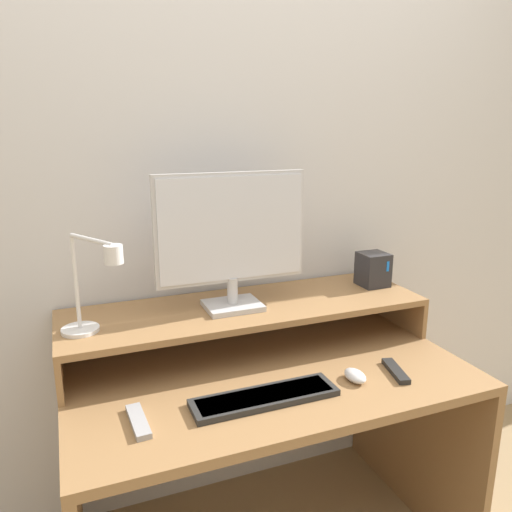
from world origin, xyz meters
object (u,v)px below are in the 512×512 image
(router_dock, at_px, (373,269))
(remote_control, at_px, (138,421))
(desk_lamp, at_px, (92,291))
(mouse, at_px, (355,376))
(monitor, at_px, (232,236))
(keyboard, at_px, (265,397))
(remote_secondary, at_px, (396,371))

(router_dock, height_order, remote_control, router_dock)
(desk_lamp, distance_m, mouse, 0.82)
(monitor, bearing_deg, desk_lamp, -168.56)
(mouse, xyz_separation_m, remote_control, (-0.65, 0.01, -0.01))
(desk_lamp, xyz_separation_m, keyboard, (0.43, -0.26, -0.29))
(monitor, bearing_deg, keyboard, -94.29)
(monitor, distance_m, remote_secondary, 0.67)
(router_dock, relative_size, remote_control, 0.81)
(mouse, bearing_deg, keyboard, -179.46)
(router_dock, bearing_deg, desk_lamp, -172.99)
(monitor, relative_size, router_dock, 3.97)
(desk_lamp, bearing_deg, monitor, 11.44)
(monitor, relative_size, desk_lamp, 1.68)
(monitor, relative_size, remote_secondary, 3.31)
(router_dock, bearing_deg, keyboard, -147.71)
(router_dock, relative_size, keyboard, 0.30)
(router_dock, bearing_deg, remote_secondary, -113.46)
(router_dock, bearing_deg, mouse, -129.26)
(router_dock, xyz_separation_m, remote_secondary, (-0.17, -0.39, -0.21))
(monitor, height_order, desk_lamp, monitor)
(router_dock, distance_m, remote_control, 1.05)
(monitor, bearing_deg, router_dock, 3.52)
(monitor, bearing_deg, remote_secondary, -40.48)
(remote_control, bearing_deg, desk_lamp, 107.18)
(mouse, bearing_deg, monitor, 128.00)
(desk_lamp, distance_m, keyboard, 0.57)
(monitor, height_order, remote_secondary, monitor)
(router_dock, height_order, remote_secondary, router_dock)
(remote_secondary, bearing_deg, desk_lamp, 163.12)
(router_dock, height_order, keyboard, router_dock)
(remote_control, bearing_deg, monitor, 41.77)
(monitor, distance_m, keyboard, 0.53)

